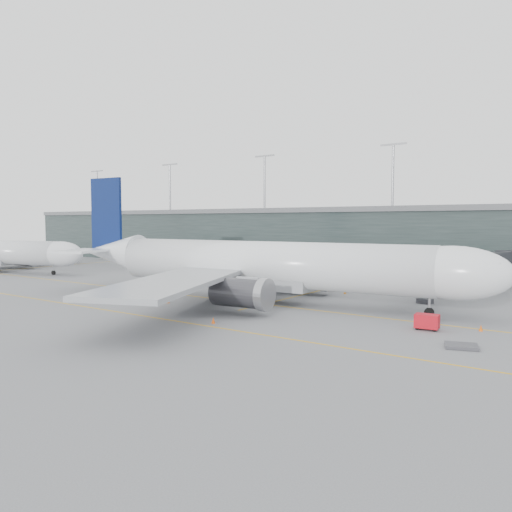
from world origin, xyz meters
The scene contains 17 objects.
ground centered at (0.00, 0.00, 0.00)m, with size 320.00×320.00×0.00m, color slate.
taxiline_a centered at (0.00, -4.00, 0.01)m, with size 160.00×0.25×0.02m, color gold.
taxiline_b centered at (0.00, -20.00, 0.01)m, with size 160.00×0.25×0.02m, color gold.
taxiline_lead_main centered at (5.00, 20.00, 0.01)m, with size 0.25×60.00×0.02m, color gold.
taxiline_lead_adj centered at (-75.00, 20.00, 0.01)m, with size 0.25×60.00×0.02m, color gold.
terminal centered at (0.00, 58.00, 7.62)m, with size 240.00×36.00×29.00m.
main_aircraft centered at (3.36, -2.22, 5.49)m, with size 69.75×65.26×19.55m.
jet_bridge centered at (25.42, 24.00, 4.87)m, with size 12.04×43.28×6.50m.
gse_cart centered at (29.19, -7.65, 0.96)m, with size 2.67×1.85×1.72m.
baggage_dolly centered at (34.16, -13.68, 0.18)m, with size 2.93×2.35×0.29m, color #3D3C42.
uld_a centered at (-3.57, 10.27, 1.04)m, with size 2.41×2.03×1.99m.
uld_b centered at (-2.62, 12.18, 0.84)m, with size 2.10×1.88×1.59m.
uld_c centered at (-0.20, 10.69, 0.87)m, with size 2.18×1.95×1.66m.
cone_nose centered at (34.20, -4.97, 0.35)m, with size 0.44×0.44×0.70m, color #ED5A0D.
cone_wing_stbd centered at (7.77, -18.50, 0.36)m, with size 0.45×0.45×0.72m, color #CB470B.
cone_wing_port centered at (10.10, 12.40, 0.39)m, with size 0.48×0.48×0.77m, color orange.
cone_tail centered at (-6.96, -11.13, 0.38)m, with size 0.47×0.47×0.75m, color orange.
Camera 1 is at (44.85, -62.69, 11.92)m, focal length 35.00 mm.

